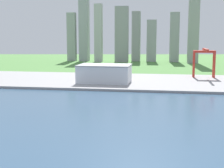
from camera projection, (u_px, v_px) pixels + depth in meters
The scene contains 6 objects.
ground_plane at pixel (141, 125), 201.12m from camera, with size 2400.00×2400.00×0.00m, color #518841.
water_bay at pixel (131, 162), 142.53m from camera, with size 840.00×360.00×0.15m, color #385675.
industrial_pier at pixel (153, 82), 386.46m from camera, with size 840.00×140.00×2.50m, color #9C999B.
port_crane_red at pixel (204, 56), 410.71m from camera, with size 27.12×46.70×36.79m.
warehouse_main at pixel (105, 73), 372.50m from camera, with size 58.81×40.93×19.94m.
distant_skyline at pixel (133, 33), 697.24m from camera, with size 280.01×57.59×153.31m.
Camera 1 is at (14.14, 104.33, 54.11)m, focal length 52.68 mm.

